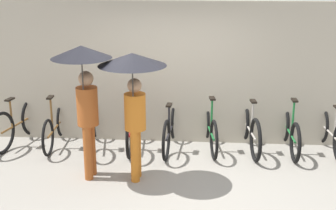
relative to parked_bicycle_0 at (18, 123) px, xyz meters
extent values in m
plane|color=gray|center=(2.79, -1.57, -0.39)|extent=(30.00, 30.00, 0.00)
cube|color=#B2A893|center=(2.79, 0.36, 0.90)|extent=(13.59, 0.12, 2.58)
torus|color=black|center=(0.10, 0.48, -0.01)|extent=(0.21, 0.75, 0.75)
torus|color=black|center=(-0.10, -0.49, -0.01)|extent=(0.21, 0.75, 0.75)
cylinder|color=brown|center=(0.00, -0.01, -0.01)|extent=(0.24, 0.99, 0.04)
cylinder|color=brown|center=(-0.04, -0.18, 0.24)|extent=(0.04, 0.04, 0.50)
cube|color=black|center=(-0.04, -0.18, 0.50)|extent=(0.13, 0.21, 0.03)
cylinder|color=brown|center=(0.10, 0.48, 0.30)|extent=(0.04, 0.04, 0.64)
cylinder|color=brown|center=(0.10, 0.48, 0.62)|extent=(0.44, 0.12, 0.03)
torus|color=black|center=(0.68, 0.45, -0.07)|extent=(0.08, 0.65, 0.65)
torus|color=black|center=(0.72, -0.52, -0.07)|extent=(0.08, 0.65, 0.65)
cylinder|color=brown|center=(0.70, -0.03, -0.07)|extent=(0.08, 0.97, 0.04)
cylinder|color=brown|center=(0.71, -0.20, 0.24)|extent=(0.04, 0.04, 0.62)
cube|color=black|center=(0.71, -0.20, 0.56)|extent=(0.10, 0.20, 0.03)
cylinder|color=brown|center=(0.68, 0.45, 0.32)|extent=(0.04, 0.04, 0.77)
cylinder|color=brown|center=(0.68, 0.45, 0.71)|extent=(0.44, 0.05, 0.03)
torus|color=black|center=(1.32, 0.45, -0.03)|extent=(0.17, 0.73, 0.73)
torus|color=black|center=(1.48, -0.51, -0.03)|extent=(0.17, 0.73, 0.73)
cylinder|color=#A59E93|center=(1.40, -0.03, -0.03)|extent=(0.19, 0.96, 0.04)
cylinder|color=#A59E93|center=(1.42, -0.20, 0.25)|extent=(0.04, 0.04, 0.55)
cube|color=black|center=(1.42, -0.20, 0.54)|extent=(0.12, 0.21, 0.03)
cylinder|color=#A59E93|center=(1.32, 0.45, 0.31)|extent=(0.04, 0.04, 0.67)
cylinder|color=#A59E93|center=(1.32, 0.45, 0.64)|extent=(0.44, 0.10, 0.03)
torus|color=black|center=(2.07, 0.48, -0.01)|extent=(0.10, 0.77, 0.76)
torus|color=black|center=(2.12, -0.50, -0.01)|extent=(0.10, 0.77, 0.76)
cylinder|color=maroon|center=(2.10, -0.01, -0.01)|extent=(0.09, 0.98, 0.04)
cylinder|color=maroon|center=(2.11, -0.18, 0.27)|extent=(0.04, 0.04, 0.57)
cube|color=black|center=(2.11, -0.18, 0.57)|extent=(0.10, 0.20, 0.03)
cylinder|color=maroon|center=(2.07, 0.48, 0.34)|extent=(0.04, 0.04, 0.69)
cylinder|color=maroon|center=(2.07, 0.48, 0.68)|extent=(0.44, 0.05, 0.03)
torus|color=black|center=(2.83, 0.48, -0.04)|extent=(0.10, 0.71, 0.70)
torus|color=black|center=(2.76, -0.56, -0.04)|extent=(0.10, 0.71, 0.70)
cylinder|color=black|center=(2.79, -0.04, -0.04)|extent=(0.11, 1.04, 0.04)
cylinder|color=black|center=(2.78, -0.22, 0.21)|extent=(0.04, 0.04, 0.50)
cube|color=black|center=(2.78, -0.22, 0.48)|extent=(0.10, 0.21, 0.03)
cylinder|color=black|center=(2.83, 0.48, 0.32)|extent=(0.04, 0.04, 0.72)
cylinder|color=black|center=(2.83, 0.48, 0.69)|extent=(0.44, 0.06, 0.03)
torus|color=black|center=(3.43, 0.51, -0.05)|extent=(0.14, 0.69, 0.69)
torus|color=black|center=(3.56, -0.46, -0.05)|extent=(0.14, 0.69, 0.69)
cylinder|color=#19662D|center=(3.49, 0.03, -0.05)|extent=(0.16, 0.98, 0.04)
cylinder|color=#19662D|center=(3.51, -0.14, 0.26)|extent=(0.04, 0.04, 0.62)
cube|color=black|center=(3.51, -0.14, 0.59)|extent=(0.12, 0.21, 0.03)
cylinder|color=#19662D|center=(3.43, 0.51, 0.32)|extent=(0.04, 0.04, 0.73)
cylinder|color=#19662D|center=(3.43, 0.51, 0.68)|extent=(0.44, 0.08, 0.03)
torus|color=black|center=(4.14, 0.51, -0.02)|extent=(0.14, 0.74, 0.74)
torus|color=black|center=(4.24, -0.48, -0.02)|extent=(0.14, 0.74, 0.74)
cylinder|color=#A59E93|center=(4.19, 0.01, -0.02)|extent=(0.14, 1.00, 0.04)
cylinder|color=#A59E93|center=(4.21, -0.16, 0.26)|extent=(0.04, 0.04, 0.56)
cube|color=black|center=(4.21, -0.16, 0.56)|extent=(0.11, 0.21, 0.03)
cylinder|color=#A59E93|center=(4.14, 0.51, 0.28)|extent=(0.04, 0.04, 0.60)
cylinder|color=#A59E93|center=(4.14, 0.51, 0.58)|extent=(0.44, 0.07, 0.03)
torus|color=black|center=(4.88, 0.48, -0.05)|extent=(0.08, 0.68, 0.68)
torus|color=black|center=(4.90, -0.48, -0.05)|extent=(0.08, 0.68, 0.68)
cylinder|color=#19662D|center=(4.89, 0.00, -0.05)|extent=(0.06, 0.96, 0.04)
cylinder|color=#19662D|center=(4.89, -0.17, 0.27)|extent=(0.04, 0.04, 0.63)
cube|color=black|center=(4.89, -0.17, 0.59)|extent=(0.09, 0.20, 0.03)
cylinder|color=#19662D|center=(4.88, 0.48, 0.28)|extent=(0.04, 0.04, 0.65)
cylinder|color=#19662D|center=(4.88, 0.48, 0.60)|extent=(0.44, 0.04, 0.03)
torus|color=black|center=(5.55, 0.48, -0.04)|extent=(0.12, 0.71, 0.70)
cylinder|color=#A59E93|center=(5.59, -0.03, -0.04)|extent=(0.12, 1.02, 0.04)
cylinder|color=#A59E93|center=(5.60, -0.21, 0.22)|extent=(0.04, 0.04, 0.52)
cylinder|color=#A59E93|center=(5.55, 0.48, 0.30)|extent=(0.04, 0.04, 0.68)
cylinder|color=#A59E93|center=(5.55, 0.48, 0.64)|extent=(0.44, 0.07, 0.03)
cylinder|color=#9E4C1E|center=(1.64, -1.20, 0.04)|extent=(0.13, 0.13, 0.86)
cylinder|color=#9E4C1E|center=(1.63, -1.38, 0.04)|extent=(0.13, 0.13, 0.86)
cylinder|color=#9E4C1E|center=(1.63, -1.29, 0.76)|extent=(0.32, 0.32, 0.58)
sphere|color=tan|center=(1.63, -1.29, 1.18)|extent=(0.22, 0.22, 0.22)
cylinder|color=#332D28|center=(1.62, -1.42, 1.15)|extent=(0.02, 0.02, 0.72)
cone|color=black|center=(1.62, -1.42, 1.61)|extent=(0.87, 0.87, 0.18)
cylinder|color=#C66B1E|center=(2.35, -1.21, 0.02)|extent=(0.13, 0.13, 0.81)
cylinder|color=#C66B1E|center=(2.35, -1.39, 0.02)|extent=(0.13, 0.13, 0.81)
cylinder|color=#C66B1E|center=(2.35, -1.30, 0.70)|extent=(0.32, 0.32, 0.55)
sphere|color=tan|center=(2.35, -1.30, 1.10)|extent=(0.21, 0.21, 0.21)
cylinder|color=#332D28|center=(2.35, -1.44, 1.08)|extent=(0.02, 0.02, 0.70)
cone|color=black|center=(2.35, -1.44, 1.51)|extent=(0.98, 0.98, 0.18)
camera|label=1|loc=(3.32, -7.83, 2.83)|focal=50.00mm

